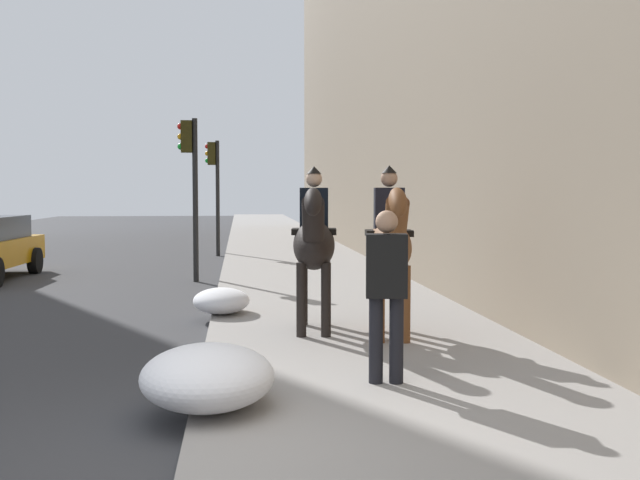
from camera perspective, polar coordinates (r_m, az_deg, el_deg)
sidewalk_slab at (r=6.09m, az=10.06°, el=-15.03°), size 120.00×4.11×0.12m
mounted_horse_near at (r=10.31m, az=-0.45°, el=-0.13°), size 2.15×0.72×2.23m
mounted_horse_far at (r=9.96m, az=5.18°, el=-0.28°), size 2.15×0.70×2.22m
pedestrian_greeting at (r=7.57m, az=4.93°, el=-3.29°), size 0.32×0.43×1.70m
traffic_light_near_curb at (r=17.31m, az=-9.51°, el=4.96°), size 0.20×0.44×3.62m
traffic_light_far_curb at (r=24.21m, az=-7.79°, el=4.52°), size 0.20×0.44×3.59m
snow_pile_near at (r=6.93m, az=-8.31°, el=-9.93°), size 1.53×1.17×0.53m
snow_pile_far at (r=12.08m, az=-7.30°, el=-4.47°), size 1.13×0.87×0.39m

